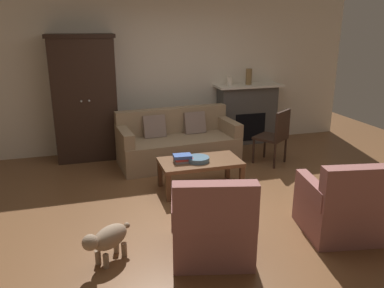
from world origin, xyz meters
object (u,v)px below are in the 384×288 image
(armchair_near_right, at_px, (342,208))
(dog, at_px, (108,239))
(mantel_vase_cream, at_px, (230,81))
(mantel_vase_bronze, at_px, (249,77))
(armoire, at_px, (85,98))
(coffee_table, at_px, (200,164))
(book_stack, at_px, (183,158))
(fireplace, at_px, (247,113))
(couch, at_px, (178,144))
(side_chair_wooden, at_px, (276,134))
(armchair_near_left, at_px, (212,226))
(fruit_bowl, at_px, (198,159))

(armchair_near_right, relative_size, dog, 1.85)
(mantel_vase_cream, xyz_separation_m, mantel_vase_bronze, (0.38, 0.00, 0.06))
(mantel_vase_cream, height_order, dog, mantel_vase_cream)
(armoire, xyz_separation_m, armchair_near_right, (2.52, -3.38, -0.71))
(coffee_table, bearing_deg, book_stack, 178.77)
(fireplace, distance_m, couch, 1.73)
(couch, xyz_separation_m, mantel_vase_bronze, (1.55, 0.72, 0.95))
(fireplace, height_order, coffee_table, fireplace)
(fireplace, relative_size, mantel_vase_cream, 7.69)
(couch, xyz_separation_m, coffee_table, (0.02, -1.14, 0.05))
(armoire, distance_m, book_stack, 2.22)
(mantel_vase_bronze, relative_size, dog, 0.60)
(coffee_table, bearing_deg, mantel_vase_bronze, 50.54)
(side_chair_wooden, bearing_deg, dog, -144.66)
(armchair_near_left, height_order, side_chair_wooden, side_chair_wooden)
(mantel_vase_cream, bearing_deg, couch, -148.56)
(coffee_table, relative_size, armchair_near_right, 1.23)
(couch, relative_size, mantel_vase_cream, 12.04)
(mantel_vase_bronze, xyz_separation_m, dog, (-2.89, -3.25, -1.02))
(book_stack, distance_m, mantel_vase_bronze, 2.68)
(fruit_bowl, relative_size, armchair_near_left, 0.33)
(couch, bearing_deg, armchair_near_right, -67.67)
(armchair_near_left, bearing_deg, book_stack, 85.10)
(coffee_table, height_order, dog, coffee_table)
(fruit_bowl, relative_size, mantel_vase_bronze, 1.06)
(fireplace, relative_size, dog, 2.62)
(armoire, xyz_separation_m, dog, (0.06, -3.19, -0.78))
(book_stack, relative_size, armchair_near_left, 0.28)
(couch, bearing_deg, mantel_vase_bronze, 24.77)
(coffee_table, bearing_deg, fireplace, 50.81)
(book_stack, bearing_deg, fireplace, 46.57)
(mantel_vase_bronze, bearing_deg, armoire, -178.83)
(fruit_bowl, bearing_deg, coffee_table, 36.14)
(coffee_table, xyz_separation_m, fruit_bowl, (-0.04, -0.03, 0.09))
(mantel_vase_cream, bearing_deg, mantel_vase_bronze, 0.00)
(fruit_bowl, height_order, armchair_near_left, armchair_near_left)
(armchair_near_right, bearing_deg, mantel_vase_cream, 89.18)
(mantel_vase_cream, bearing_deg, armchair_near_right, -90.82)
(armoire, bearing_deg, book_stack, -56.62)
(couch, height_order, dog, couch)
(book_stack, distance_m, mantel_vase_cream, 2.43)
(coffee_table, xyz_separation_m, side_chair_wooden, (1.47, 0.62, 0.15))
(fireplace, distance_m, mantel_vase_bronze, 0.70)
(fireplace, xyz_separation_m, armoire, (-2.95, -0.08, 0.46))
(fireplace, relative_size, coffee_table, 1.15)
(coffee_table, bearing_deg, dog, -134.48)
(couch, bearing_deg, fireplace, 25.32)
(book_stack, xyz_separation_m, side_chair_wooden, (1.71, 0.61, 0.04))
(fireplace, relative_size, armoire, 0.61)
(couch, relative_size, book_stack, 7.53)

